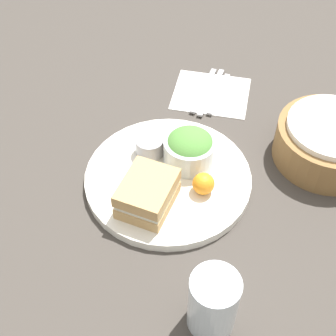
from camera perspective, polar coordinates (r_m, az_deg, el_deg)
name	(u,v)px	position (r m, az deg, el deg)	size (l,w,h in m)	color
ground_plane	(168,181)	(0.90, 0.00, -1.65)	(4.00, 4.00, 0.00)	#3D3833
plate	(168,178)	(0.89, 0.00, -1.26)	(0.32, 0.32, 0.02)	white
sandwich	(147,194)	(0.82, -2.52, -3.14)	(0.12, 0.10, 0.06)	tan
salad_bowl	(190,148)	(0.89, 2.66, 2.44)	(0.10, 0.10, 0.07)	silver
dressing_cup	(150,146)	(0.91, -2.24, 2.69)	(0.06, 0.06, 0.04)	#99999E
orange_wedge	(203,184)	(0.85, 4.34, -1.92)	(0.04, 0.04, 0.04)	orange
drink_glass	(213,303)	(0.70, 5.51, -16.07)	(0.07, 0.07, 0.12)	silver
bread_basket	(329,141)	(0.97, 19.01, 3.09)	(0.21, 0.21, 0.09)	olive
napkin	(211,93)	(1.09, 5.27, 9.05)	(0.15, 0.17, 0.00)	white
fork	(204,90)	(1.09, 4.37, 9.45)	(0.17, 0.01, 0.01)	#B2B2B7
knife	(211,92)	(1.09, 5.28, 9.23)	(0.17, 0.01, 0.01)	#B2B2B7
spoon	(219,94)	(1.09, 6.20, 9.01)	(0.15, 0.01, 0.01)	#B2B2B7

